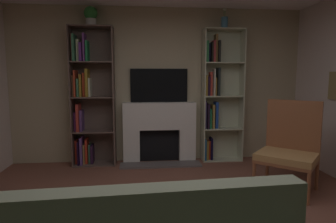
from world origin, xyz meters
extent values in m
cube|color=tan|center=(0.00, 2.67, 1.32)|extent=(5.11, 0.06, 2.63)
cube|color=slate|center=(2.47, 1.51, 1.34)|extent=(0.01, 0.28, 0.34)
cube|color=white|center=(-0.48, 2.54, 0.28)|extent=(0.28, 0.21, 0.57)
cube|color=white|center=(0.48, 2.54, 0.28)|extent=(0.28, 0.21, 0.57)
cube|color=white|center=(0.00, 2.54, 0.80)|extent=(1.24, 0.21, 0.47)
cube|color=black|center=(0.00, 2.60, 0.28)|extent=(0.68, 0.08, 0.57)
cube|color=#5D5556|center=(0.00, 2.28, 0.01)|extent=(1.34, 0.30, 0.03)
cube|color=black|center=(0.00, 2.61, 1.32)|extent=(0.98, 0.06, 0.57)
cube|color=brown|center=(-1.44, 2.47, 1.14)|extent=(0.02, 0.34, 2.27)
cube|color=brown|center=(-0.76, 2.47, 1.14)|extent=(0.02, 0.34, 2.27)
cube|color=brown|center=(-1.10, 2.63, 1.14)|extent=(0.70, 0.02, 2.27)
cube|color=brown|center=(-1.10, 2.47, 0.01)|extent=(0.66, 0.34, 0.02)
cube|color=red|center=(-1.40, 2.53, 0.22)|extent=(0.03, 0.19, 0.40)
cube|color=black|center=(-1.35, 2.48, 0.21)|extent=(0.02, 0.28, 0.39)
cube|color=#5D3D81|center=(-1.31, 2.48, 0.25)|extent=(0.04, 0.28, 0.46)
cube|color=olive|center=(-1.27, 2.51, 0.18)|extent=(0.03, 0.23, 0.33)
cube|color=red|center=(-1.23, 2.52, 0.23)|extent=(0.03, 0.21, 0.42)
cube|color=#3C684F|center=(-1.19, 2.53, 0.18)|extent=(0.03, 0.19, 0.32)
cube|color=#27132D|center=(-1.14, 2.51, 0.17)|extent=(0.04, 0.22, 0.31)
cube|color=brown|center=(-1.10, 2.47, 0.57)|extent=(0.66, 0.34, 0.02)
cube|color=#662866|center=(-1.39, 2.53, 0.73)|extent=(0.04, 0.20, 0.31)
cube|color=#AA322A|center=(-1.34, 2.49, 0.80)|extent=(0.04, 0.27, 0.45)
cube|color=#583874|center=(-1.30, 2.51, 0.75)|extent=(0.04, 0.24, 0.34)
cube|color=brown|center=(-1.10, 2.47, 1.14)|extent=(0.66, 0.34, 0.02)
cube|color=brown|center=(-1.41, 2.51, 1.32)|extent=(0.02, 0.23, 0.35)
cube|color=#AC3721|center=(-1.37, 2.49, 1.36)|extent=(0.03, 0.27, 0.43)
cube|color=#386B4A|center=(-1.33, 2.50, 1.29)|extent=(0.03, 0.25, 0.29)
cube|color=olive|center=(-1.29, 2.52, 1.33)|extent=(0.04, 0.22, 0.36)
cube|color=#B6391F|center=(-1.24, 2.53, 1.34)|extent=(0.04, 0.19, 0.39)
cube|color=olive|center=(-1.19, 2.50, 1.37)|extent=(0.04, 0.24, 0.45)
cube|color=beige|center=(-1.15, 2.51, 1.30)|extent=(0.03, 0.23, 0.31)
cube|color=brown|center=(-1.10, 2.47, 1.70)|extent=(0.66, 0.34, 0.02)
cube|color=#A93A33|center=(-1.41, 2.52, 1.93)|extent=(0.02, 0.20, 0.44)
cube|color=#356C4B|center=(-1.37, 2.48, 1.93)|extent=(0.03, 0.28, 0.42)
cube|color=beige|center=(-1.31, 2.53, 1.89)|extent=(0.04, 0.20, 0.35)
cube|color=#5E2A7F|center=(-1.27, 2.50, 1.86)|extent=(0.04, 0.25, 0.30)
cube|color=#66337D|center=(-1.21, 2.50, 1.94)|extent=(0.03, 0.24, 0.44)
cube|color=#1F7D45|center=(-1.17, 2.51, 1.88)|extent=(0.03, 0.24, 0.33)
cube|color=brown|center=(-1.10, 2.47, 2.26)|extent=(0.66, 0.34, 0.02)
cube|color=beige|center=(0.76, 2.50, 1.14)|extent=(0.02, 0.28, 2.27)
cube|color=beige|center=(1.44, 2.50, 1.14)|extent=(0.02, 0.28, 2.27)
cube|color=beige|center=(1.10, 2.63, 1.14)|extent=(0.70, 0.02, 2.27)
cube|color=beige|center=(1.10, 2.50, 0.01)|extent=(0.66, 0.28, 0.02)
cube|color=#22558B|center=(0.79, 2.52, 0.20)|extent=(0.03, 0.21, 0.37)
cube|color=#A5742A|center=(0.84, 2.53, 0.19)|extent=(0.03, 0.19, 0.34)
cube|color=red|center=(0.88, 2.55, 0.18)|extent=(0.02, 0.15, 0.33)
cube|color=black|center=(0.91, 2.53, 0.21)|extent=(0.03, 0.18, 0.38)
cube|color=beige|center=(1.10, 2.50, 0.57)|extent=(0.66, 0.28, 0.02)
cube|color=#4B3D72|center=(0.79, 2.53, 0.82)|extent=(0.03, 0.18, 0.48)
cube|color=black|center=(0.84, 2.52, 0.79)|extent=(0.04, 0.22, 0.43)
cube|color=#217F4B|center=(0.88, 2.54, 0.75)|extent=(0.03, 0.18, 0.34)
cube|color=#A07B3D|center=(0.93, 2.53, 0.79)|extent=(0.04, 0.20, 0.42)
cube|color=#1C3C95|center=(0.99, 2.53, 0.80)|extent=(0.04, 0.18, 0.46)
cube|color=beige|center=(1.10, 2.50, 1.14)|extent=(0.66, 0.28, 0.02)
cube|color=olive|center=(0.80, 2.53, 1.32)|extent=(0.04, 0.19, 0.35)
cube|color=black|center=(0.84, 2.53, 1.31)|extent=(0.04, 0.18, 0.33)
cube|color=#BE3A30|center=(0.89, 2.55, 1.35)|extent=(0.04, 0.16, 0.41)
cube|color=beige|center=(0.93, 2.52, 1.38)|extent=(0.02, 0.21, 0.46)
cube|color=olive|center=(0.97, 2.54, 1.30)|extent=(0.03, 0.17, 0.31)
cube|color=#1E2527|center=(1.02, 2.53, 1.38)|extent=(0.04, 0.18, 0.48)
cube|color=beige|center=(1.10, 2.50, 1.70)|extent=(0.66, 0.28, 0.02)
cube|color=#276A3B|center=(0.80, 2.52, 1.89)|extent=(0.04, 0.22, 0.35)
cube|color=black|center=(0.84, 2.54, 1.87)|extent=(0.03, 0.18, 0.31)
cube|color=black|center=(0.88, 2.51, 1.88)|extent=(0.02, 0.23, 0.33)
cube|color=#A93136|center=(0.92, 2.52, 1.89)|extent=(0.03, 0.21, 0.36)
cube|color=brown|center=(0.97, 2.54, 1.95)|extent=(0.04, 0.16, 0.47)
cube|color=black|center=(1.01, 2.52, 1.89)|extent=(0.03, 0.21, 0.36)
cube|color=beige|center=(1.10, 2.50, 2.26)|extent=(0.66, 0.28, 0.02)
cylinder|color=beige|center=(-1.10, 2.49, 2.33)|extent=(0.16, 0.16, 0.12)
sphere|color=#2C7933|center=(-1.10, 2.49, 2.48)|extent=(0.21, 0.21, 0.21)
cylinder|color=teal|center=(1.10, 2.49, 2.37)|extent=(0.11, 0.11, 0.19)
cylinder|color=#4C7F3F|center=(1.08, 2.48, 2.52)|extent=(0.01, 0.01, 0.12)
sphere|color=silver|center=(1.08, 2.48, 2.58)|extent=(0.04, 0.04, 0.04)
cylinder|color=#4C7F3F|center=(1.10, 2.50, 2.52)|extent=(0.01, 0.01, 0.12)
sphere|color=silver|center=(1.10, 2.50, 2.58)|extent=(0.05, 0.05, 0.05)
cube|color=slate|center=(-0.31, -0.81, 0.65)|extent=(1.91, 0.27, 0.41)
cylinder|color=brown|center=(1.95, 1.04, 0.21)|extent=(0.04, 0.04, 0.43)
cylinder|color=brown|center=(1.47, 1.47, 0.21)|extent=(0.04, 0.04, 0.43)
cylinder|color=brown|center=(1.58, 0.63, 0.21)|extent=(0.04, 0.04, 0.43)
cylinder|color=brown|center=(1.10, 1.06, 0.21)|extent=(0.04, 0.04, 0.43)
cube|color=#A97846|center=(1.53, 1.05, 0.47)|extent=(0.91, 0.90, 0.08)
cube|color=brown|center=(1.53, 1.05, 0.41)|extent=(0.91, 0.90, 0.04)
cube|color=brown|center=(1.71, 1.25, 0.80)|extent=(0.55, 0.50, 0.74)
camera|label=1|loc=(-0.35, -2.39, 1.49)|focal=31.06mm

